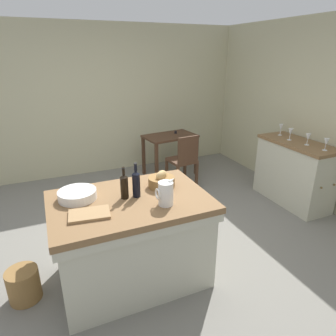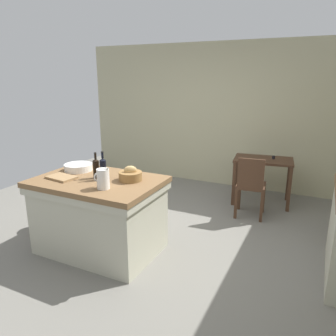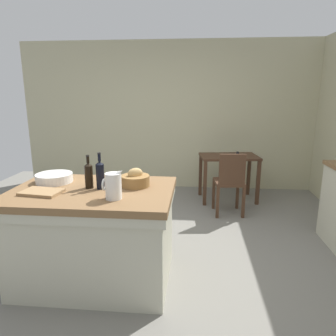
{
  "view_description": "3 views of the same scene",
  "coord_description": "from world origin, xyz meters",
  "views": [
    {
      "loc": [
        -1.04,
        -2.8,
        2.11
      ],
      "look_at": [
        0.26,
        0.22,
        0.83
      ],
      "focal_mm": 31.7,
      "sensor_mm": 36.0,
      "label": 1
    },
    {
      "loc": [
        1.83,
        -3.25,
        1.99
      ],
      "look_at": [
        0.18,
        0.16,
        0.92
      ],
      "focal_mm": 34.57,
      "sensor_mm": 36.0,
      "label": 2
    },
    {
      "loc": [
        0.49,
        -2.96,
        1.7
      ],
      "look_at": [
        0.2,
        0.16,
        0.93
      ],
      "focal_mm": 32.72,
      "sensor_mm": 36.0,
      "label": 3
    }
  ],
  "objects": [
    {
      "name": "island_table",
      "position": [
        -0.41,
        -0.47,
        0.47
      ],
      "size": [
        1.42,
        0.96,
        0.88
      ],
      "color": "brown",
      "rests_on": "ground"
    },
    {
      "name": "bread_basket",
      "position": [
        -0.05,
        -0.34,
        0.94
      ],
      "size": [
        0.26,
        0.26,
        0.17
      ],
      "color": "olive",
      "rests_on": "island_table"
    },
    {
      "name": "wine_bottle_dark",
      "position": [
        -0.34,
        -0.45,
        1.01
      ],
      "size": [
        0.07,
        0.07,
        0.33
      ],
      "color": "black",
      "rests_on": "island_table"
    },
    {
      "name": "ground_plane",
      "position": [
        0.0,
        0.0,
        0.0
      ],
      "size": [
        6.76,
        6.76,
        0.0
      ],
      "primitive_type": "plane",
      "color": "slate"
    },
    {
      "name": "wooden_chair",
      "position": [
        0.98,
        1.24,
        0.5
      ],
      "size": [
        0.44,
        0.44,
        0.91
      ],
      "color": "#472D1E",
      "rests_on": "ground"
    },
    {
      "name": "wine_bottle_amber",
      "position": [
        -0.44,
        -0.43,
        1.0
      ],
      "size": [
        0.07,
        0.07,
        0.3
      ],
      "color": "black",
      "rests_on": "island_table"
    },
    {
      "name": "wash_bowl",
      "position": [
        -0.84,
        -0.28,
        0.92
      ],
      "size": [
        0.34,
        0.34,
        0.08
      ],
      "primitive_type": "cylinder",
      "color": "white",
      "rests_on": "island_table"
    },
    {
      "name": "cutting_board",
      "position": [
        -0.79,
        -0.62,
        0.89
      ],
      "size": [
        0.35,
        0.25,
        0.02
      ],
      "primitive_type": "cube",
      "rotation": [
        0.0,
        0.0,
        -0.13
      ],
      "color": "#99754C",
      "rests_on": "island_table"
    },
    {
      "name": "wicker_hamper",
      "position": [
        -1.4,
        -0.34,
        0.15
      ],
      "size": [
        0.28,
        0.28,
        0.31
      ],
      "primitive_type": "cylinder",
      "color": "olive",
      "rests_on": "ground"
    },
    {
      "name": "pitcher",
      "position": [
        -0.15,
        -0.69,
        0.99
      ],
      "size": [
        0.17,
        0.13,
        0.25
      ],
      "color": "white",
      "rests_on": "island_table"
    },
    {
      "name": "writing_desk",
      "position": [
        1.02,
        1.89,
        0.62
      ],
      "size": [
        0.97,
        0.67,
        0.79
      ],
      "color": "#472D1E",
      "rests_on": "ground"
    },
    {
      "name": "wall_back",
      "position": [
        0.0,
        2.6,
        1.3
      ],
      "size": [
        5.32,
        0.12,
        2.6
      ],
      "primitive_type": "cube",
      "color": "#B7B28E",
      "rests_on": "ground"
    }
  ]
}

